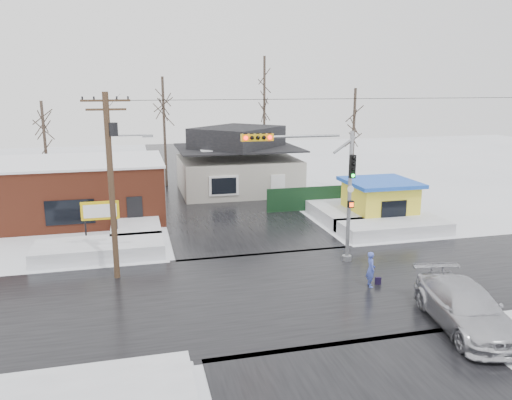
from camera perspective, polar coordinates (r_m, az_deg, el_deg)
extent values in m
plane|color=white|center=(23.64, 4.31, -10.18)|extent=(120.00, 120.00, 0.00)
cube|color=black|center=(23.64, 4.31, -10.16)|extent=(10.00, 120.00, 0.02)
cube|color=black|center=(23.64, 4.31, -10.16)|extent=(120.00, 10.00, 0.02)
cube|color=white|center=(29.07, -17.43, -5.40)|extent=(7.00, 3.00, 0.80)
cube|color=white|center=(33.08, 15.45, -3.04)|extent=(7.00, 3.00, 0.80)
cube|color=white|center=(33.79, -13.60, -2.59)|extent=(3.00, 8.00, 0.80)
cube|color=white|center=(36.54, 8.90, -1.19)|extent=(3.00, 8.00, 0.80)
cylinder|color=gray|center=(26.64, 10.62, 0.24)|extent=(0.20, 0.20, 7.00)
cylinder|color=gray|center=(27.57, 10.33, -6.56)|extent=(0.50, 0.50, 0.30)
cylinder|color=gray|center=(25.01, 4.62, 7.26)|extent=(4.60, 0.14, 0.14)
cube|color=gold|center=(24.45, 0.13, 7.17)|extent=(1.60, 0.28, 0.35)
sphere|color=#FF0C0C|center=(24.16, -1.16, 7.09)|extent=(0.20, 0.20, 0.20)
sphere|color=#FF0C0C|center=(24.45, 1.60, 7.16)|extent=(0.20, 0.20, 0.20)
cube|color=black|center=(26.14, 10.96, 3.78)|extent=(0.30, 0.22, 1.20)
sphere|color=#0CE533|center=(26.09, 11.04, 2.75)|extent=(0.18, 0.18, 0.18)
cube|color=black|center=(26.53, 10.77, -0.49)|extent=(0.30, 0.20, 0.35)
cylinder|color=#382619|center=(24.59, -16.19, 1.26)|extent=(0.28, 0.28, 9.00)
cube|color=#382619|center=(24.12, -16.82, 10.83)|extent=(2.20, 0.10, 0.10)
cube|color=#382619|center=(24.14, -16.76, 9.88)|extent=(1.80, 0.10, 0.10)
cylinder|color=black|center=(24.19, -16.02, 7.79)|extent=(0.44, 0.44, 0.60)
cylinder|color=gray|center=(24.20, -14.43, 7.17)|extent=(1.80, 0.08, 0.08)
cube|color=gray|center=(24.22, -12.28, 7.17)|extent=(0.50, 0.22, 0.12)
cube|color=brown|center=(37.54, -19.91, 1.06)|extent=(12.00, 8.00, 4.00)
cube|color=white|center=(37.19, -20.15, 4.15)|extent=(12.20, 8.20, 0.15)
cube|color=black|center=(33.77, -20.48, -1.32)|extent=(3.00, 0.08, 1.60)
cube|color=black|center=(33.59, -13.66, -1.45)|extent=(1.00, 0.08, 2.20)
cylinder|color=black|center=(31.39, -18.89, -3.19)|extent=(0.10, 0.10, 1.80)
cylinder|color=black|center=(31.27, -15.60, -3.03)|extent=(0.10, 0.10, 1.80)
cube|color=gold|center=(31.04, -17.39, -1.16)|extent=(2.20, 0.18, 1.10)
cube|color=white|center=(30.93, -17.40, -1.21)|extent=(1.90, 0.02, 0.80)
cube|color=#B0AB9F|center=(44.21, -2.09, 2.90)|extent=(10.00, 8.00, 3.00)
cube|color=black|center=(43.85, -2.12, 5.99)|extent=(10.40, 8.40, 0.12)
pyramid|color=black|center=(43.74, -2.13, 7.24)|extent=(9.00, 7.00, 1.80)
cube|color=brown|center=(45.46, 1.60, 7.52)|extent=(0.70, 0.70, 1.40)
cube|color=white|center=(39.95, -3.70, 1.64)|extent=(2.40, 0.12, 1.60)
cube|color=yellow|center=(35.63, 13.90, -0.30)|extent=(4.00, 4.00, 2.60)
cube|color=blue|center=(35.33, 14.03, 1.99)|extent=(4.60, 4.60, 0.25)
cube|color=black|center=(33.91, 15.48, -1.07)|extent=(1.80, 0.06, 1.20)
cube|color=black|center=(38.05, 7.07, 0.21)|extent=(8.00, 0.12, 1.80)
cylinder|color=#332821|center=(46.88, -10.41, 7.60)|extent=(0.24, 0.24, 10.00)
cylinder|color=#332821|center=(50.39, 0.95, 9.32)|extent=(0.24, 0.24, 12.00)
cylinder|color=#332821|center=(45.04, 11.05, 6.72)|extent=(0.24, 0.24, 9.00)
cylinder|color=#332821|center=(45.46, -22.91, 5.35)|extent=(0.24, 0.24, 8.00)
imported|color=#4558C2|center=(24.20, 12.98, -7.76)|extent=(0.50, 0.68, 1.70)
imported|color=silver|center=(21.48, 22.79, -11.27)|extent=(3.23, 6.09, 1.68)
cube|color=black|center=(24.75, 13.77, -9.00)|extent=(0.30, 0.18, 0.35)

